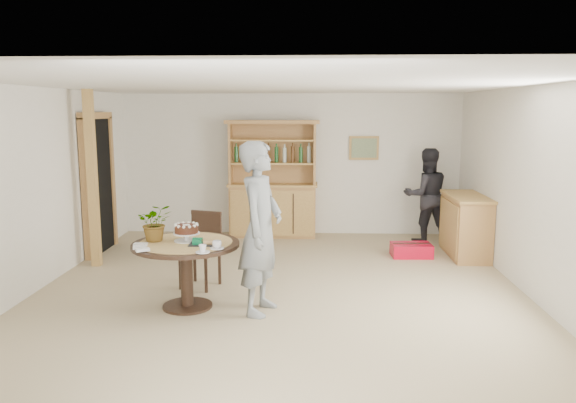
# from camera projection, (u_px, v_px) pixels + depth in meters

# --- Properties ---
(ground) EXTENTS (7.00, 7.00, 0.00)m
(ground) POSITION_uv_depth(u_px,v_px,m) (279.00, 295.00, 6.78)
(ground) COLOR tan
(ground) RESTS_ON ground
(room_shell) EXTENTS (6.04, 7.04, 2.52)m
(room_shell) POSITION_uv_depth(u_px,v_px,m) (279.00, 151.00, 6.51)
(room_shell) COLOR white
(room_shell) RESTS_ON ground
(doorway) EXTENTS (0.13, 1.10, 2.18)m
(doorway) POSITION_uv_depth(u_px,v_px,m) (98.00, 182.00, 8.71)
(doorway) COLOR black
(doorway) RESTS_ON ground
(pine_post) EXTENTS (0.12, 0.12, 2.50)m
(pine_post) POSITION_uv_depth(u_px,v_px,m) (92.00, 179.00, 7.88)
(pine_post) COLOR tan
(pine_post) RESTS_ON ground
(hutch) EXTENTS (1.62, 0.54, 2.04)m
(hutch) POSITION_uv_depth(u_px,v_px,m) (273.00, 197.00, 9.88)
(hutch) COLOR #B27F4B
(hutch) RESTS_ON ground
(sideboard) EXTENTS (0.54, 1.26, 0.94)m
(sideboard) POSITION_uv_depth(u_px,v_px,m) (466.00, 225.00, 8.56)
(sideboard) COLOR #B27F4B
(sideboard) RESTS_ON ground
(dining_table) EXTENTS (1.20, 1.20, 0.76)m
(dining_table) POSITION_uv_depth(u_px,v_px,m) (186.00, 256.00, 6.28)
(dining_table) COLOR black
(dining_table) RESTS_ON ground
(dining_chair) EXTENTS (0.53, 0.53, 0.95)m
(dining_chair) POSITION_uv_depth(u_px,v_px,m) (203.00, 244.00, 7.11)
(dining_chair) COLOR black
(dining_chair) RESTS_ON ground
(birthday_cake) EXTENTS (0.30, 0.30, 0.20)m
(birthday_cake) POSITION_uv_depth(u_px,v_px,m) (186.00, 230.00, 6.29)
(birthday_cake) COLOR white
(birthday_cake) RESTS_ON dining_table
(flower_vase) EXTENTS (0.47, 0.44, 0.42)m
(flower_vase) POSITION_uv_depth(u_px,v_px,m) (155.00, 222.00, 6.29)
(flower_vase) COLOR #3F7233
(flower_vase) RESTS_ON dining_table
(gift_tray) EXTENTS (0.30, 0.20, 0.08)m
(gift_tray) POSITION_uv_depth(u_px,v_px,m) (203.00, 243.00, 6.12)
(gift_tray) COLOR black
(gift_tray) RESTS_ON dining_table
(coffee_cup_a) EXTENTS (0.15, 0.15, 0.09)m
(coffee_cup_a) POSITION_uv_depth(u_px,v_px,m) (217.00, 245.00, 5.96)
(coffee_cup_a) COLOR white
(coffee_cup_a) RESTS_ON dining_table
(coffee_cup_b) EXTENTS (0.15, 0.15, 0.08)m
(coffee_cup_b) POSITION_uv_depth(u_px,v_px,m) (203.00, 249.00, 5.80)
(coffee_cup_b) COLOR white
(coffee_cup_b) RESTS_ON dining_table
(napkins) EXTENTS (0.24, 0.33, 0.03)m
(napkins) POSITION_uv_depth(u_px,v_px,m) (141.00, 247.00, 5.96)
(napkins) COLOR white
(napkins) RESTS_ON dining_table
(teen_boy) EXTENTS (0.61, 0.78, 1.89)m
(teen_boy) POSITION_uv_depth(u_px,v_px,m) (261.00, 228.00, 6.09)
(teen_boy) COLOR slate
(teen_boy) RESTS_ON ground
(adult_person) EXTENTS (0.85, 0.70, 1.59)m
(adult_person) POSITION_uv_depth(u_px,v_px,m) (426.00, 195.00, 9.43)
(adult_person) COLOR black
(adult_person) RESTS_ON ground
(red_suitcase) EXTENTS (0.62, 0.42, 0.21)m
(red_suitcase) POSITION_uv_depth(u_px,v_px,m) (411.00, 250.00, 8.56)
(red_suitcase) COLOR red
(red_suitcase) RESTS_ON ground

